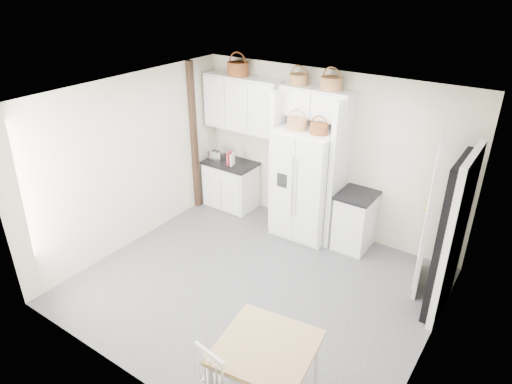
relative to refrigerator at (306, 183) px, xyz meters
The scene contains 27 objects.
floor 1.87m from the refrigerator, 84.78° to the right, with size 4.50×4.50×0.00m, color #3D3C44.
ceiling 2.38m from the refrigerator, 84.78° to the right, with size 4.50×4.50×0.00m, color white.
wall_back 0.57m from the refrigerator, 67.29° to the left, with size 4.50×4.50×0.00m, color beige.
wall_left 2.70m from the refrigerator, 141.98° to the right, with size 4.00×4.00×0.00m, color beige.
wall_right 2.94m from the refrigerator, 34.37° to the right, with size 4.00×4.00×0.00m, color beige.
refrigerator is the anchor object (origin of this frame).
base_cab_left 1.62m from the refrigerator, behind, with size 0.88×0.55×0.81m, color white.
base_cab_right 0.95m from the refrigerator, ahead, with size 0.49×0.59×0.87m, color white.
dining_table 3.39m from the refrigerator, 67.36° to the right, with size 0.89×0.89×0.74m, color #A77445.
windsor_chair 3.57m from the refrigerator, 73.19° to the right, with size 0.43×0.39×0.87m, color white.
counter_left 1.55m from the refrigerator, behind, with size 0.91×0.59×0.04m, color black.
counter_right 0.84m from the refrigerator, ahead, with size 0.53×0.63×0.04m, color black.
toaster 1.80m from the refrigerator, behind, with size 0.26×0.15×0.18m, color silver.
cookbook_red 1.51m from the refrigerator, behind, with size 0.03×0.15×0.23m, color #BE2A39.
cookbook_cream 1.44m from the refrigerator, behind, with size 0.03×0.14×0.21m, color silver.
basket_upper_b 2.14m from the refrigerator, behind, with size 0.36×0.36×0.21m, color brown.
basket_bridge_a 1.59m from the refrigerator, 149.90° to the left, with size 0.28×0.28×0.16m, color #9E5F2A.
basket_bridge_b 1.58m from the refrigerator, 41.38° to the left, with size 0.32×0.32×0.18m, color #9E5F2A.
basket_fridge_a 0.99m from the refrigerator, 147.45° to the right, with size 0.31×0.31×0.17m, color #9E5F2A.
basket_fridge_b 0.99m from the refrigerator, 25.77° to the right, with size 0.27×0.27×0.15m, color brown.
upper_cabinet 1.70m from the refrigerator, behind, with size 1.40×0.34×0.90m, color white.
bridge_cabinet 1.25m from the refrigerator, 90.00° to the left, with size 1.12×0.34×0.45m, color white.
fridge_panel_left 0.58m from the refrigerator, behind, with size 0.08×0.60×2.30m, color white.
fridge_panel_right 0.58m from the refrigerator, ahead, with size 0.08×0.60×2.30m, color white.
trim_post 2.11m from the refrigerator, behind, with size 0.09×0.09×2.60m, color #332316.
doorway_void 2.40m from the refrigerator, 15.52° to the right, with size 0.18×0.85×2.05m, color black.
door_slab 1.98m from the refrigerator, ahead, with size 0.80×0.04×2.05m, color white.
Camera 1 is at (2.87, -4.13, 3.95)m, focal length 32.00 mm.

